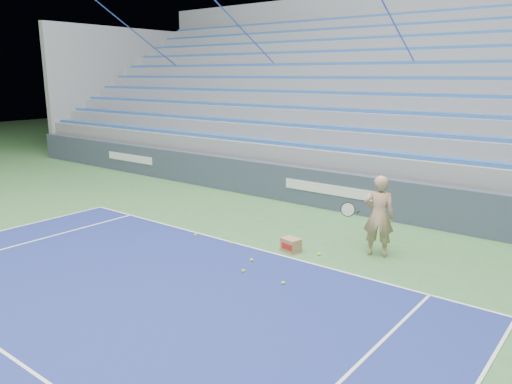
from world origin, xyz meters
TOP-DOWN VIEW (x-y plane):
  - sponsor_barrier at (0.00, 15.88)m, footprint 30.00×0.32m
  - bleachers at (0.00, 21.60)m, footprint 31.00×9.15m
  - tennis_player at (2.51, 13.18)m, footprint 0.97×0.92m
  - ball_box at (0.94, 12.25)m, footprint 0.45×0.38m
  - tennis_ball_0 at (1.56, 12.40)m, footprint 0.07×0.07m
  - tennis_ball_1 at (-1.44, 11.70)m, footprint 0.07×0.07m
  - tennis_ball_2 at (1.83, 10.69)m, footprint 0.07×0.07m
  - tennis_ball_3 at (-0.39, 11.80)m, footprint 0.07×0.07m
  - tennis_ball_4 at (0.65, 11.24)m, footprint 0.07×0.07m
  - tennis_ball_5 at (0.89, 10.68)m, footprint 0.07×0.07m

SIDE VIEW (x-z plane):
  - tennis_ball_0 at x=1.56m, z-range 0.00..0.07m
  - tennis_ball_1 at x=-1.44m, z-range 0.00..0.07m
  - tennis_ball_2 at x=1.83m, z-range 0.00..0.07m
  - tennis_ball_3 at x=-0.39m, z-range 0.00..0.07m
  - tennis_ball_4 at x=0.65m, z-range 0.00..0.07m
  - tennis_ball_5 at x=0.89m, z-range 0.00..0.07m
  - ball_box at x=0.94m, z-range 0.00..0.30m
  - sponsor_barrier at x=0.00m, z-range 0.00..1.10m
  - tennis_player at x=2.51m, z-range 0.00..1.75m
  - bleachers at x=0.00m, z-range -1.29..6.01m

